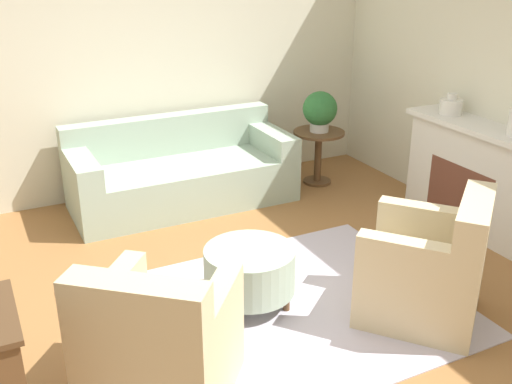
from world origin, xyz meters
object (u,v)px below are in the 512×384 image
object	(u,v)px
couch	(181,174)
armchair_left	(159,349)
ottoman_table	(250,270)
side_table	(318,147)
armchair_right	(429,271)
potted_plant_on_side_table	(320,110)
vase_mantel_near	(451,106)

from	to	relation	value
couch	armchair_left	xyz separation A→B (m)	(-1.15, -2.81, 0.06)
ottoman_table	side_table	world-z (taller)	side_table
couch	armchair_left	bearing A→B (deg)	-112.19
armchair_right	potted_plant_on_side_table	size ratio (longest dim) A/B	2.49
couch	armchair_right	size ratio (longest dim) A/B	2.05
couch	vase_mantel_near	world-z (taller)	vase_mantel_near
armchair_right	ottoman_table	world-z (taller)	armchair_right
couch	armchair_left	size ratio (longest dim) A/B	2.05
armchair_right	side_table	world-z (taller)	armchair_right
armchair_left	ottoman_table	distance (m)	1.17
ottoman_table	side_table	size ratio (longest dim) A/B	1.11
couch	potted_plant_on_side_table	distance (m)	1.68
armchair_left	side_table	world-z (taller)	armchair_left
armchair_left	ottoman_table	xyz separation A→B (m)	(0.92, 0.71, -0.08)
couch	vase_mantel_near	distance (m)	2.78
ottoman_table	armchair_right	bearing A→B (deg)	-33.23
side_table	potted_plant_on_side_table	world-z (taller)	potted_plant_on_side_table
armchair_left	potted_plant_on_side_table	xyz separation A→B (m)	(2.73, 2.65, 0.48)
armchair_left	ottoman_table	world-z (taller)	armchair_left
armchair_right	side_table	size ratio (longest dim) A/B	1.82
armchair_right	vase_mantel_near	bearing A→B (deg)	44.93
side_table	vase_mantel_near	size ratio (longest dim) A/B	2.83
vase_mantel_near	side_table	bearing A→B (deg)	118.58
side_table	ottoman_table	bearing A→B (deg)	-132.98
armchair_left	armchair_right	distance (m)	2.01
ottoman_table	potted_plant_on_side_table	bearing A→B (deg)	47.02
armchair_left	side_table	size ratio (longest dim) A/B	1.82
armchair_right	potted_plant_on_side_table	bearing A→B (deg)	74.77
ottoman_table	potted_plant_on_side_table	world-z (taller)	potted_plant_on_side_table
side_table	potted_plant_on_side_table	bearing A→B (deg)	-90.00
armchair_left	vase_mantel_near	distance (m)	3.76
couch	side_table	world-z (taller)	couch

